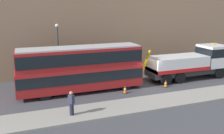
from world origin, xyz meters
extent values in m
plane|color=#424247|center=(0.00, 0.00, 0.00)|extent=(120.00, 120.00, 0.00)
cube|color=gray|center=(0.00, -4.20, 0.07)|extent=(60.00, 2.80, 0.15)
cube|color=#9E7A5B|center=(0.00, 6.54, 8.00)|extent=(60.00, 1.20, 16.00)
cube|color=#2D2D2D|center=(5.22, 0.59, 0.85)|extent=(9.00, 2.22, 0.55)
cube|color=white|center=(8.42, 0.59, 2.28)|extent=(2.60, 2.60, 2.30)
cube|color=black|center=(8.42, 0.59, 2.73)|extent=(2.63, 2.63, 0.90)
cube|color=silver|center=(3.92, 0.59, 1.83)|extent=(6.10, 2.61, 1.40)
cube|color=red|center=(3.92, 0.59, 1.31)|extent=(6.10, 2.66, 0.36)
cylinder|color=#B79914|center=(0.21, 0.59, 2.13)|extent=(1.23, 0.28, 2.52)
sphere|color=orange|center=(8.42, 0.59, 3.55)|extent=(0.24, 0.24, 0.24)
cylinder|color=black|center=(8.52, 1.70, 0.58)|extent=(1.16, 0.34, 1.16)
cylinder|color=black|center=(8.52, -0.52, 0.58)|extent=(1.16, 0.34, 1.16)
cylinder|color=black|center=(3.52, 1.70, 0.58)|extent=(1.16, 0.34, 1.16)
cylinder|color=black|center=(3.52, -0.52, 0.58)|extent=(1.16, 0.34, 1.16)
cylinder|color=black|center=(1.92, 1.70, 0.58)|extent=(1.16, 0.34, 1.16)
cylinder|color=black|center=(1.92, -0.52, 0.58)|extent=(1.16, 0.34, 1.16)
cube|color=#AD1E1E|center=(-6.22, 0.59, 1.29)|extent=(11.00, 2.51, 1.90)
cube|color=#AD1E1E|center=(-6.22, 0.59, 3.09)|extent=(10.78, 2.41, 1.70)
cube|color=black|center=(-6.22, 0.59, 1.54)|extent=(10.89, 2.56, 0.90)
cube|color=black|center=(-6.22, 0.59, 3.19)|extent=(10.67, 2.56, 1.00)
cube|color=#B2B2B2|center=(-6.22, 0.59, 4.00)|extent=(10.56, 2.31, 0.12)
cube|color=yellow|center=(-0.70, 0.60, 2.54)|extent=(0.06, 1.50, 0.44)
cylinder|color=black|center=(-2.32, 1.67, 0.52)|extent=(1.04, 0.30, 1.04)
cylinder|color=black|center=(-2.32, -0.49, 0.52)|extent=(1.04, 0.30, 1.04)
cylinder|color=black|center=(-9.52, 1.67, 0.52)|extent=(1.04, 0.30, 1.04)
cylinder|color=black|center=(-9.52, -0.49, 0.52)|extent=(1.04, 0.30, 1.04)
cylinder|color=#232333|center=(-8.10, -4.39, 0.57)|extent=(0.41, 0.41, 0.85)
cube|color=#2D3347|center=(-8.10, -4.39, 1.31)|extent=(0.43, 0.48, 0.62)
sphere|color=tan|center=(-8.10, -4.39, 1.74)|extent=(0.24, 0.24, 0.24)
cone|color=orange|center=(-2.76, -1.29, 0.36)|extent=(0.32, 0.32, 0.72)
cylinder|color=white|center=(-2.76, -1.29, 0.40)|extent=(0.21, 0.21, 0.10)
cube|color=black|center=(-2.76, -1.29, 0.02)|extent=(0.36, 0.36, 0.04)
cone|color=orange|center=(1.56, -1.03, 0.36)|extent=(0.32, 0.32, 0.72)
cylinder|color=white|center=(1.56, -1.03, 0.40)|extent=(0.21, 0.21, 0.10)
cube|color=black|center=(1.56, -1.03, 0.02)|extent=(0.36, 0.36, 0.04)
cylinder|color=#38383D|center=(-7.59, 4.34, 2.75)|extent=(0.16, 0.16, 5.50)
sphere|color=#EAE5C6|center=(-7.59, 4.34, 5.65)|extent=(0.36, 0.36, 0.36)
camera|label=1|loc=(-10.95, -19.95, 7.37)|focal=39.11mm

